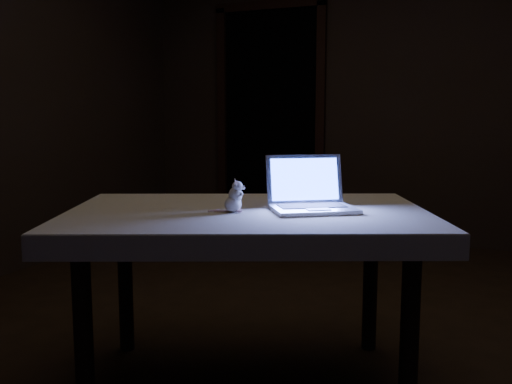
% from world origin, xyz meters
% --- Properties ---
extents(floor, '(5.00, 5.00, 0.00)m').
position_xyz_m(floor, '(0.00, 0.00, 0.00)').
color(floor, black).
rests_on(floor, ground).
extents(back_wall, '(4.50, 0.04, 2.60)m').
position_xyz_m(back_wall, '(0.00, 2.50, 1.30)').
color(back_wall, black).
rests_on(back_wall, ground).
extents(doorway, '(1.06, 0.36, 2.13)m').
position_xyz_m(doorway, '(-1.10, 2.50, 1.06)').
color(doorway, black).
rests_on(doorway, back_wall).
extents(table, '(1.57, 1.32, 0.72)m').
position_xyz_m(table, '(-0.06, -0.43, 0.36)').
color(table, black).
rests_on(table, floor).
extents(tablecloth, '(1.71, 1.58, 0.08)m').
position_xyz_m(tablecloth, '(0.01, -0.41, 0.68)').
color(tablecloth, beige).
rests_on(tablecloth, table).
extents(laptop, '(0.42, 0.41, 0.22)m').
position_xyz_m(laptop, '(0.20, -0.36, 0.83)').
color(laptop, silver).
rests_on(laptop, tablecloth).
extents(plush_mouse, '(0.13, 0.13, 0.13)m').
position_xyz_m(plush_mouse, '(-0.09, -0.50, 0.79)').
color(plush_mouse, silver).
rests_on(plush_mouse, tablecloth).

